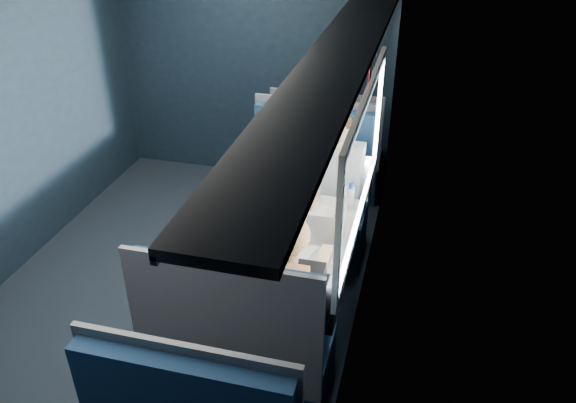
% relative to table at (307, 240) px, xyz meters
% --- Properties ---
extents(ground, '(2.80, 4.20, 0.01)m').
position_rel_table_xyz_m(ground, '(-1.03, 0.00, -0.67)').
color(ground, black).
extents(room_shell, '(3.00, 4.40, 2.40)m').
position_rel_table_xyz_m(room_shell, '(-1.01, 0.00, 0.81)').
color(room_shell, black).
rests_on(room_shell, ground).
extents(table, '(0.62, 1.00, 0.74)m').
position_rel_table_xyz_m(table, '(0.00, 0.00, 0.00)').
color(table, '#54565E').
rests_on(table, ground).
extents(seat_bay_near, '(1.04, 0.62, 1.26)m').
position_rel_table_xyz_m(seat_bay_near, '(-0.19, 0.87, -0.24)').
color(seat_bay_near, '#0E213E').
rests_on(seat_bay_near, ground).
extents(seat_bay_far, '(1.04, 0.62, 1.26)m').
position_rel_table_xyz_m(seat_bay_far, '(-0.18, -0.87, -0.25)').
color(seat_bay_far, '#0E213E').
rests_on(seat_bay_far, ground).
extents(seat_row_front, '(1.04, 0.51, 1.16)m').
position_rel_table_xyz_m(seat_row_front, '(-0.18, 1.80, -0.25)').
color(seat_row_front, '#0E213E').
rests_on(seat_row_front, ground).
extents(man, '(0.53, 0.56, 1.32)m').
position_rel_table_xyz_m(man, '(0.07, 0.70, 0.06)').
color(man, black).
rests_on(man, ground).
extents(woman, '(0.53, 0.56, 1.32)m').
position_rel_table_xyz_m(woman, '(0.07, -0.71, 0.06)').
color(woman, black).
rests_on(woman, ground).
extents(papers, '(0.67, 0.81, 0.01)m').
position_rel_table_xyz_m(papers, '(-0.06, 0.03, 0.08)').
color(papers, white).
rests_on(papers, table).
extents(laptop, '(0.28, 0.36, 0.26)m').
position_rel_table_xyz_m(laptop, '(0.17, 0.00, 0.15)').
color(laptop, silver).
rests_on(laptop, table).
extents(bottle_small, '(0.06, 0.06, 0.20)m').
position_rel_table_xyz_m(bottle_small, '(0.24, 0.37, 0.17)').
color(bottle_small, silver).
rests_on(bottle_small, table).
extents(cup, '(0.06, 0.06, 0.08)m').
position_rel_table_xyz_m(cup, '(0.21, 0.42, 0.12)').
color(cup, white).
rests_on(cup, table).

